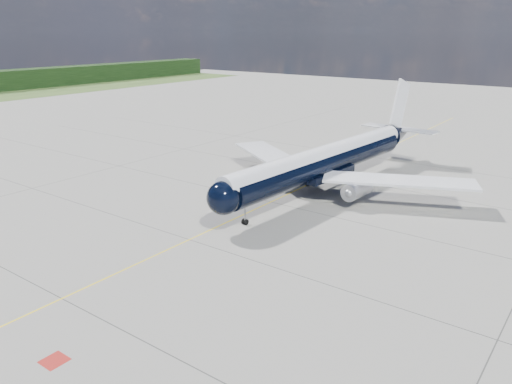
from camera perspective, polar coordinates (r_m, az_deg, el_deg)
ground at (r=67.73m, az=4.13°, el=-0.03°), size 320.00×320.00×0.00m
taxiway_centerline at (r=63.77m, az=1.71°, el=-1.14°), size 0.16×160.00×0.01m
red_marking at (r=37.44m, az=-22.05°, el=-17.43°), size 1.60×1.60×0.01m
main_airliner at (r=68.36m, az=8.35°, el=3.69°), size 38.77×47.29×13.66m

